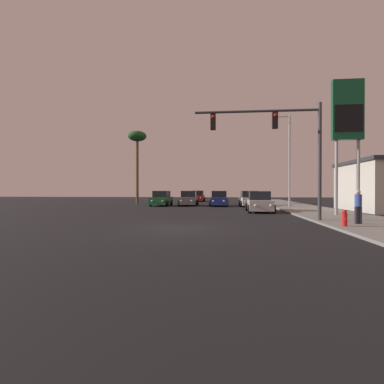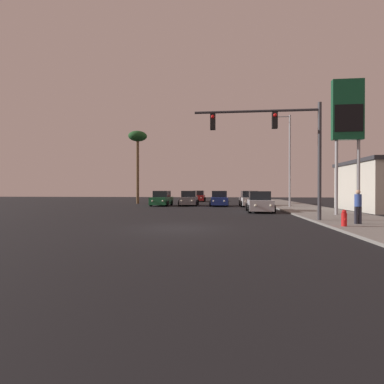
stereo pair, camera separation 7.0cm
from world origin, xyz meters
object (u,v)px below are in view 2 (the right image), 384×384
object	(u,v)px
car_red	(199,197)
palm_tree_mid	(138,141)
car_blue	(219,199)
gas_station_sign	(348,117)
car_silver	(260,203)
car_grey	(189,199)
car_white	(249,199)
car_green	(162,199)
street_lamp	(288,156)
pedestrian_on_sidewalk	(358,205)
traffic_light_mast	(283,138)
fire_hydrant	(344,218)

from	to	relation	value
car_red	palm_tree_mid	xyz separation A→B (m)	(-7.24, -8.24, 7.42)
car_blue	gas_station_sign	xyz separation A→B (m)	(8.68, -12.38, 5.86)
car_silver	car_grey	xyz separation A→B (m)	(-6.81, 9.22, 0.00)
car_grey	car_blue	bearing A→B (deg)	168.59
car_white	car_green	bearing A→B (deg)	-3.62
car_green	palm_tree_mid	bearing A→B (deg)	-46.87
car_blue	car_red	xyz separation A→B (m)	(-3.33, 12.77, 0.00)
car_green	car_red	bearing A→B (deg)	-101.28
car_grey	palm_tree_mid	distance (m)	11.02
palm_tree_mid	car_green	bearing A→B (deg)	-48.96
palm_tree_mid	gas_station_sign	bearing A→B (deg)	-41.30
car_grey	street_lamp	world-z (taller)	street_lamp
car_white	gas_station_sign	world-z (taller)	gas_station_sign
car_blue	pedestrian_on_sidewalk	bearing A→B (deg)	109.21
traffic_light_mast	gas_station_sign	xyz separation A→B (m)	(4.92, 3.72, 1.91)
fire_hydrant	palm_tree_mid	world-z (taller)	palm_tree_mid
palm_tree_mid	car_white	bearing A→B (deg)	-19.90
car_red	palm_tree_mid	bearing A→B (deg)	48.34
car_red	fire_hydrant	world-z (taller)	car_red
car_green	pedestrian_on_sidewalk	bearing A→B (deg)	129.41
car_blue	fire_hydrant	size ratio (longest dim) A/B	5.72
car_green	car_grey	distance (m)	3.10
gas_station_sign	fire_hydrant	size ratio (longest dim) A/B	11.84
car_white	fire_hydrant	world-z (taller)	car_white
car_silver	palm_tree_mid	bearing A→B (deg)	-41.32
car_blue	traffic_light_mast	bearing A→B (deg)	100.90
car_blue	car_red	world-z (taller)	same
car_grey	street_lamp	bearing A→B (deg)	158.29
car_green	palm_tree_mid	distance (m)	9.75
car_white	palm_tree_mid	bearing A→B (deg)	-22.14
fire_hydrant	car_silver	bearing A→B (deg)	104.09
car_blue	palm_tree_mid	bearing A→B (deg)	-25.43
traffic_light_mast	street_lamp	distance (m)	13.32
street_lamp	pedestrian_on_sidewalk	bearing A→B (deg)	-89.18
car_grey	pedestrian_on_sidewalk	bearing A→B (deg)	117.78
traffic_light_mast	gas_station_sign	size ratio (longest dim) A/B	0.78
car_blue	car_green	bearing A→B (deg)	-0.08
car_grey	palm_tree_mid	bearing A→B (deg)	-30.67
traffic_light_mast	gas_station_sign	world-z (taller)	gas_station_sign
traffic_light_mast	palm_tree_mid	bearing A→B (deg)	124.78
car_green	palm_tree_mid	world-z (taller)	palm_tree_mid
street_lamp	gas_station_sign	distance (m)	9.55
fire_hydrant	car_blue	bearing A→B (deg)	107.50
car_grey	fire_hydrant	bearing A→B (deg)	113.98
car_grey	gas_station_sign	distance (m)	18.68
car_silver	palm_tree_mid	xyz separation A→B (m)	(-13.95, 13.16, 7.42)
car_red	car_grey	xyz separation A→B (m)	(-0.11, -12.18, 0.00)
car_green	street_lamp	size ratio (longest dim) A/B	0.48
car_silver	gas_station_sign	size ratio (longest dim) A/B	0.48
fire_hydrant	palm_tree_mid	size ratio (longest dim) A/B	0.08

